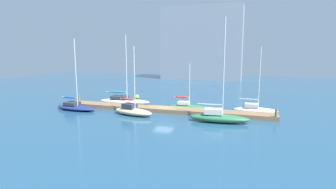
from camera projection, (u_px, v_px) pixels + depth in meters
ground_plane at (163, 111)px, 35.81m from camera, size 120.00×120.00×0.00m
dock_pier at (163, 110)px, 35.77m from camera, size 28.67×2.33×0.54m
dock_piling_near_end at (79, 99)px, 40.81m from camera, size 0.28×0.28×1.46m
dock_piling_far_end at (276, 115)px, 30.59m from camera, size 0.28×0.28×1.46m
sailboat_0 at (75, 106)px, 36.66m from camera, size 6.48×2.79×9.62m
sailboat_1 at (124, 100)px, 41.14m from camera, size 8.20×2.78×10.41m
sailboat_2 at (133, 110)px, 33.69m from camera, size 5.76×2.96×8.59m
sailboat_3 at (187, 106)px, 37.25m from camera, size 5.23×1.84×6.36m
sailboat_4 at (219, 117)px, 30.20m from camera, size 6.79×2.12×11.59m
sailboat_5 at (255, 109)px, 34.70m from camera, size 5.56×1.78×8.58m
mooring_buoy_yellow at (137, 97)px, 45.13m from camera, size 0.75×0.75×0.75m
harbor_building_distant at (202, 44)px, 77.66m from camera, size 22.77×8.49×20.65m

